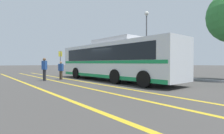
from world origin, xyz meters
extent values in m
plane|color=#423F3D|center=(0.00, 0.00, 0.00)|extent=(220.00, 220.00, 0.00)
cube|color=gold|center=(-0.20, -1.88, 0.00)|extent=(32.04, 0.20, 0.01)
cube|color=gold|center=(-0.20, -3.41, 0.00)|extent=(32.04, 0.20, 0.01)
cube|color=gold|center=(-0.20, -5.62, 0.00)|extent=(32.04, 0.20, 0.01)
cube|color=#99999E|center=(-0.20, 5.80, 0.07)|extent=(40.04, 0.36, 0.15)
cube|color=silver|center=(-0.20, 0.32, 1.63)|extent=(12.09, 2.78, 2.63)
cube|color=black|center=(-0.20, 0.32, 2.14)|extent=(10.41, 2.78, 1.03)
cube|color=#198C4C|center=(-0.20, 0.32, 1.50)|extent=(11.85, 2.81, 0.20)
cube|color=#198C4C|center=(-0.20, 0.32, 0.44)|extent=(11.85, 2.80, 0.24)
cube|color=black|center=(-6.24, 0.19, 1.69)|extent=(0.09, 2.21, 1.93)
cube|color=black|center=(-6.24, 0.19, 2.80)|extent=(0.08, 1.76, 0.24)
cube|color=silver|center=(0.40, 0.33, 3.14)|extent=(4.26, 2.10, 0.37)
cube|color=black|center=(-6.52, 0.18, 0.55)|extent=(0.08, 1.88, 0.04)
cube|color=black|center=(-6.52, 0.18, 0.35)|extent=(0.08, 1.88, 0.04)
cylinder|color=black|center=(-3.90, -0.97, 0.50)|extent=(1.01, 0.30, 1.00)
cylinder|color=black|center=(-3.96, 1.44, 0.50)|extent=(1.01, 0.30, 1.00)
cylinder|color=black|center=(1.63, -0.84, 0.50)|extent=(1.01, 0.30, 1.00)
cylinder|color=black|center=(1.58, 1.56, 0.50)|extent=(1.01, 0.30, 1.00)
cylinder|color=black|center=(4.16, -0.79, 0.50)|extent=(1.01, 0.30, 1.00)
cylinder|color=black|center=(4.11, 1.62, 0.50)|extent=(1.01, 0.30, 1.00)
cube|color=#4C3823|center=(-12.76, 4.27, 0.61)|extent=(4.12, 1.78, 0.62)
cube|color=black|center=(-12.86, 4.27, 1.17)|extent=(1.76, 1.50, 0.51)
cylinder|color=black|center=(-11.47, 5.01, 0.30)|extent=(0.61, 0.22, 0.60)
cylinder|color=black|center=(-11.52, 3.45, 0.30)|extent=(0.61, 0.22, 0.60)
cylinder|color=black|center=(-14.00, 5.09, 0.30)|extent=(0.61, 0.22, 0.60)
cylinder|color=black|center=(-14.04, 3.52, 0.30)|extent=(0.61, 0.22, 0.60)
cube|color=maroon|center=(-7.19, 4.10, 0.66)|extent=(4.00, 2.00, 0.72)
cube|color=black|center=(-7.10, 4.10, 1.31)|extent=(1.71, 1.70, 0.58)
cylinder|color=black|center=(-8.45, 3.25, 0.30)|extent=(0.61, 0.22, 0.60)
cylinder|color=black|center=(-8.39, 5.03, 0.30)|extent=(0.61, 0.22, 0.60)
cylinder|color=black|center=(-6.00, 3.18, 0.30)|extent=(0.61, 0.22, 0.60)
cylinder|color=black|center=(-5.94, 4.96, 0.30)|extent=(0.61, 0.22, 0.60)
cylinder|color=brown|center=(-3.71, -2.60, 0.38)|extent=(0.14, 0.14, 0.76)
cylinder|color=brown|center=(-3.56, -2.54, 0.38)|extent=(0.14, 0.14, 0.76)
cube|color=#264C99|center=(-3.64, -2.57, 1.06)|extent=(0.47, 0.37, 0.60)
sphere|color=#9E704C|center=(-3.64, -2.57, 1.46)|extent=(0.21, 0.21, 0.21)
cylinder|color=#2D2D33|center=(-3.50, -3.94, 0.45)|extent=(0.14, 0.14, 0.89)
cylinder|color=#2D2D33|center=(-3.66, -4.01, 0.45)|extent=(0.14, 0.14, 0.89)
cube|color=#264C99|center=(-3.58, -3.98, 1.25)|extent=(0.47, 0.36, 0.71)
sphere|color=brown|center=(-3.58, -3.98, 1.72)|extent=(0.24, 0.24, 0.24)
cylinder|color=#59595E|center=(-7.37, -1.09, 1.37)|extent=(0.07, 0.07, 2.74)
cube|color=yellow|center=(-7.37, -1.09, 2.41)|extent=(0.04, 0.40, 0.56)
cylinder|color=#59595E|center=(-2.43, 7.18, 3.44)|extent=(0.14, 0.14, 6.88)
sphere|color=silver|center=(-2.43, 7.18, 7.13)|extent=(0.50, 0.50, 0.50)
camera|label=1|loc=(10.83, -8.49, 1.43)|focal=28.00mm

